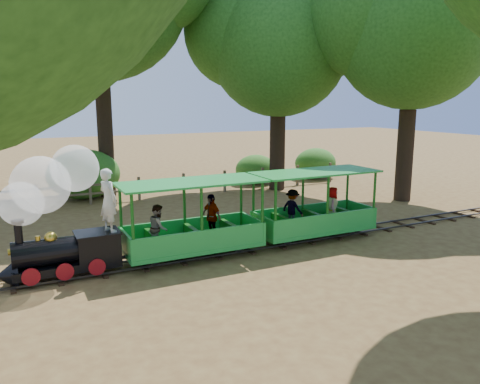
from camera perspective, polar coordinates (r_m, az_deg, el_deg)
name	(u,v)px	position (r m, az deg, el deg)	size (l,w,h in m)	color
ground	(246,250)	(13.43, 0.73, -7.03)	(90.00, 90.00, 0.00)	olive
track	(246,247)	(13.41, 0.73, -6.75)	(22.00, 1.00, 0.10)	#3F3D3A
locomotive	(54,204)	(11.69, -21.74, -1.41)	(2.87, 1.33, 3.24)	black
carriage_front	(191,228)	(12.57, -6.01, -4.45)	(3.85, 1.57, 2.00)	green
carriage_rear	(313,213)	(14.39, 8.88, -2.53)	(3.85, 1.57, 2.00)	green
oak_ne	(277,39)	(22.21, 4.59, 18.15)	(7.95, 6.99, 9.76)	#2D2116
oak_e	(412,22)	(20.89, 20.21, 18.87)	(7.84, 6.90, 10.04)	#2D2116
fence	(162,185)	(20.52, -9.52, 0.89)	(18.10, 0.10, 1.00)	brown
shrub_mid_w	(84,174)	(21.07, -18.51, 2.07)	(3.08, 2.37, 2.13)	#2D6B1E
shrub_mid_e	(256,169)	(23.71, 1.90, 2.80)	(2.12, 1.63, 1.47)	#2D6B1E
shrub_east	(315,163)	(25.64, 9.19, 3.48)	(2.36, 1.82, 1.63)	#2D6B1E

